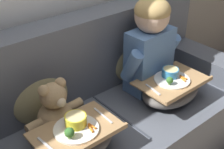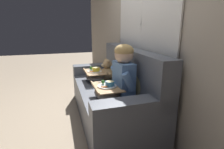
{
  "view_description": "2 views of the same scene",
  "coord_description": "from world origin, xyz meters",
  "px_view_note": "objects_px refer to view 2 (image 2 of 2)",
  "views": [
    {
      "loc": [
        -1.06,
        -1.24,
        1.74
      ],
      "look_at": [
        0.01,
        0.03,
        0.74
      ],
      "focal_mm": 50.0,
      "sensor_mm": 36.0,
      "label": 1
    },
    {
      "loc": [
        2.36,
        -0.69,
        1.35
      ],
      "look_at": [
        0.1,
        0.01,
        0.69
      ],
      "focal_mm": 28.0,
      "sensor_mm": 36.0,
      "label": 2
    }
  ],
  "objects_px": {
    "child_figure": "(124,69)",
    "lap_tray_child": "(107,92)",
    "lap_tray_teddy": "(95,76)",
    "couch": "(114,93)",
    "throw_pillow_behind_child": "(137,81)",
    "throw_pillow_behind_teddy": "(118,68)",
    "teddy_bear": "(107,71)"
  },
  "relations": [
    {
      "from": "couch",
      "to": "teddy_bear",
      "type": "height_order",
      "value": "couch"
    },
    {
      "from": "throw_pillow_behind_child",
      "to": "child_figure",
      "type": "relative_size",
      "value": 0.61
    },
    {
      "from": "child_figure",
      "to": "lap_tray_child",
      "type": "xyz_separation_m",
      "value": [
        0.0,
        -0.22,
        -0.28
      ]
    },
    {
      "from": "throw_pillow_behind_child",
      "to": "teddy_bear",
      "type": "relative_size",
      "value": 1.07
    },
    {
      "from": "throw_pillow_behind_teddy",
      "to": "lap_tray_child",
      "type": "relative_size",
      "value": 0.91
    },
    {
      "from": "child_figure",
      "to": "teddy_bear",
      "type": "xyz_separation_m",
      "value": [
        -0.78,
        -0.0,
        -0.22
      ]
    },
    {
      "from": "child_figure",
      "to": "couch",
      "type": "bearing_deg",
      "value": 179.79
    },
    {
      "from": "lap_tray_child",
      "to": "teddy_bear",
      "type": "bearing_deg",
      "value": 164.68
    },
    {
      "from": "throw_pillow_behind_teddy",
      "to": "lap_tray_child",
      "type": "xyz_separation_m",
      "value": [
        0.78,
        -0.4,
        -0.1
      ]
    },
    {
      "from": "child_figure",
      "to": "lap_tray_teddy",
      "type": "relative_size",
      "value": 1.44
    },
    {
      "from": "teddy_bear",
      "to": "couch",
      "type": "bearing_deg",
      "value": 0.76
    },
    {
      "from": "teddy_bear",
      "to": "lap_tray_child",
      "type": "height_order",
      "value": "teddy_bear"
    },
    {
      "from": "throw_pillow_behind_teddy",
      "to": "child_figure",
      "type": "height_order",
      "value": "child_figure"
    },
    {
      "from": "child_figure",
      "to": "lap_tray_teddy",
      "type": "xyz_separation_m",
      "value": [
        -0.78,
        -0.22,
        -0.28
      ]
    },
    {
      "from": "lap_tray_child",
      "to": "lap_tray_teddy",
      "type": "distance_m",
      "value": 0.78
    },
    {
      "from": "throw_pillow_behind_child",
      "to": "throw_pillow_behind_teddy",
      "type": "height_order",
      "value": "throw_pillow_behind_teddy"
    },
    {
      "from": "child_figure",
      "to": "lap_tray_teddy",
      "type": "distance_m",
      "value": 0.85
    },
    {
      "from": "throw_pillow_behind_child",
      "to": "lap_tray_child",
      "type": "relative_size",
      "value": 0.87
    },
    {
      "from": "throw_pillow_behind_teddy",
      "to": "teddy_bear",
      "type": "bearing_deg",
      "value": -89.89
    },
    {
      "from": "throw_pillow_behind_child",
      "to": "lap_tray_child",
      "type": "xyz_separation_m",
      "value": [
        0.0,
        -0.4,
        -0.1
      ]
    },
    {
      "from": "lap_tray_child",
      "to": "child_figure",
      "type": "bearing_deg",
      "value": 90.04
    },
    {
      "from": "couch",
      "to": "child_figure",
      "type": "height_order",
      "value": "child_figure"
    },
    {
      "from": "throw_pillow_behind_child",
      "to": "lap_tray_teddy",
      "type": "xyz_separation_m",
      "value": [
        -0.78,
        -0.4,
        -0.1
      ]
    },
    {
      "from": "throw_pillow_behind_child",
      "to": "lap_tray_teddy",
      "type": "relative_size",
      "value": 0.88
    },
    {
      "from": "throw_pillow_behind_child",
      "to": "teddy_bear",
      "type": "distance_m",
      "value": 0.8
    },
    {
      "from": "child_figure",
      "to": "lap_tray_child",
      "type": "bearing_deg",
      "value": -89.96
    },
    {
      "from": "teddy_bear",
      "to": "lap_tray_child",
      "type": "relative_size",
      "value": 0.82
    },
    {
      "from": "teddy_bear",
      "to": "throw_pillow_behind_teddy",
      "type": "bearing_deg",
      "value": 90.11
    },
    {
      "from": "child_figure",
      "to": "throw_pillow_behind_teddy",
      "type": "bearing_deg",
      "value": 166.49
    },
    {
      "from": "couch",
      "to": "teddy_bear",
      "type": "bearing_deg",
      "value": -179.24
    },
    {
      "from": "couch",
      "to": "throw_pillow_behind_child",
      "type": "height_order",
      "value": "couch"
    },
    {
      "from": "couch",
      "to": "lap_tray_child",
      "type": "distance_m",
      "value": 0.48
    }
  ]
}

